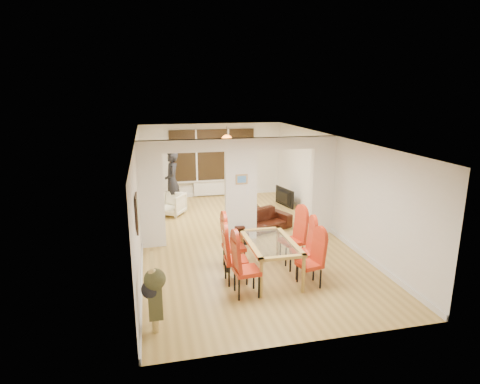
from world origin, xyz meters
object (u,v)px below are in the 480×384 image
object	(u,v)px
coffee_table	(243,209)
person	(172,181)
bowl	(237,204)
dining_chair_ra	(310,260)
bottle	(243,201)
dining_chair_lb	(236,256)
armchair	(171,204)
dining_chair_la	(247,266)
dining_table	(270,259)
dining_chair_rc	(292,238)
sofa	(258,221)
dining_chair_rb	(303,249)
television	(282,197)
dining_chair_lc	(234,243)

from	to	relation	value
coffee_table	person	bearing A→B (deg)	162.78
bowl	dining_chair_ra	bearing A→B (deg)	-86.40
bottle	dining_chair_lb	bearing A→B (deg)	-105.01
coffee_table	dining_chair_lb	bearing A→B (deg)	-104.89
armchair	dining_chair_la	bearing A→B (deg)	-47.32
dining_table	armchair	bearing A→B (deg)	110.00
dining_chair_lb	dining_chair_rc	xyz separation A→B (m)	(1.40, 0.66, 0.03)
dining_chair_lb	sofa	xyz separation A→B (m)	(1.23, 2.78, -0.27)
dining_table	dining_chair_rb	xyz separation A→B (m)	(0.67, -0.07, 0.17)
dining_chair_rc	television	xyz separation A→B (m)	(1.23, 4.27, -0.28)
dining_chair_rb	dining_chair_lc	bearing A→B (deg)	159.86
dining_table	person	world-z (taller)	person
dining_chair_lc	bottle	xyz separation A→B (m)	(1.11, 3.86, -0.19)
dining_chair_rb	armchair	distance (m)	5.35
television	bottle	size ratio (longest dim) A/B	3.51
person	coffee_table	distance (m)	2.37
dining_chair_rb	bowl	size ratio (longest dim) A/B	4.87
dining_chair_la	coffee_table	distance (m)	5.26
dining_table	dining_chair_lc	size ratio (longest dim) A/B	1.47
dining_chair_rc	person	size ratio (longest dim) A/B	0.60
television	bowl	distance (m)	1.62
dining_table	dining_chair_rb	size ratio (longest dim) A/B	1.48
sofa	bowl	world-z (taller)	sofa
dining_chair_lb	bottle	world-z (taller)	dining_chair_lb
coffee_table	armchair	bearing A→B (deg)	174.35
dining_chair_lb	bottle	size ratio (longest dim) A/B	3.71
dining_chair_la	bottle	world-z (taller)	dining_chair_la
dining_chair_lb	person	bearing A→B (deg)	102.84
dining_chair_la	bowl	distance (m)	5.28
bowl	armchair	bearing A→B (deg)	175.70
coffee_table	dining_chair_rc	bearing A→B (deg)	-87.22
sofa	coffee_table	bearing A→B (deg)	67.13
dining_table	person	size ratio (longest dim) A/B	0.87
dining_chair_lb	dining_chair_ra	size ratio (longest dim) A/B	1.04
dining_table	dining_chair_ra	distance (m)	0.84
bowl	coffee_table	bearing A→B (deg)	-20.46
dining_chair_la	dining_chair_lc	size ratio (longest dim) A/B	1.01
dining_chair_la	dining_chair_rb	distance (m)	1.43
armchair	coffee_table	size ratio (longest dim) A/B	0.76
bowl	dining_chair_lc	bearing A→B (deg)	-103.29
dining_table	dining_chair_la	distance (m)	0.92
dining_table	dining_chair_lc	world-z (taller)	dining_chair_lc
television	bottle	xyz separation A→B (m)	(-1.42, -0.43, 0.07)
dining_chair_lc	dining_chair_rb	xyz separation A→B (m)	(1.30, -0.63, -0.00)
dining_table	sofa	size ratio (longest dim) A/B	0.88
dining_table	dining_chair_la	world-z (taller)	dining_chair_la
dining_chair_lc	armchair	distance (m)	4.29
bottle	dining_chair_ra	bearing A→B (deg)	-88.22
dining_table	sofa	world-z (taller)	dining_table
dining_chair_ra	coffee_table	world-z (taller)	dining_chair_ra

